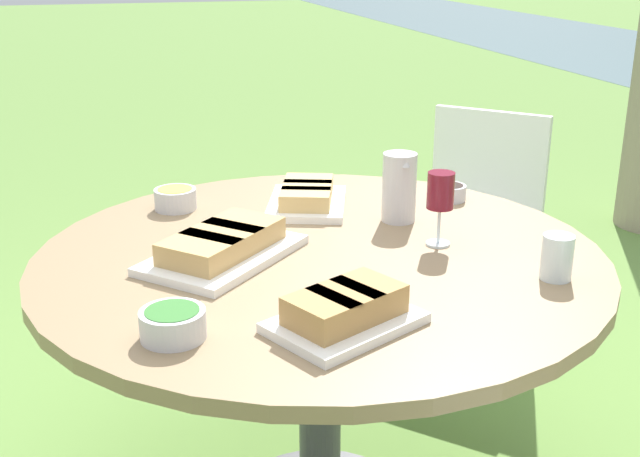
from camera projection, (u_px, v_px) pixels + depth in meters
The scene contains 11 objects.
dining_table at pixel (320, 290), 1.98m from camera, with size 1.38×1.38×0.77m.
chair_near_right at pixel (476, 212), 2.99m from camera, with size 0.61×0.61×0.89m.
water_pitcher at pixel (399, 187), 2.13m from camera, with size 0.10×0.09×0.19m.
wine_glass at pixel (440, 194), 1.95m from camera, with size 0.07×0.07×0.19m.
platter_bread_main at pixel (345, 311), 1.55m from camera, with size 0.30×0.34×0.08m.
platter_charcuterie at pixel (223, 246), 1.89m from camera, with size 0.45×0.45×0.07m.
platter_sandwich_side at pixel (307, 197), 2.27m from camera, with size 0.35×0.30×0.07m.
bowl_fries at pixel (175, 198), 2.25m from camera, with size 0.12×0.12×0.06m.
bowl_salad at pixel (173, 322), 1.51m from camera, with size 0.13×0.13×0.06m.
bowl_olives at pixel (450, 192), 2.33m from camera, with size 0.09×0.09×0.05m.
cup_water_near at pixel (557, 257), 1.78m from camera, with size 0.07×0.07×0.10m.
Camera 1 is at (1.75, -0.49, 1.48)m, focal length 45.00 mm.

